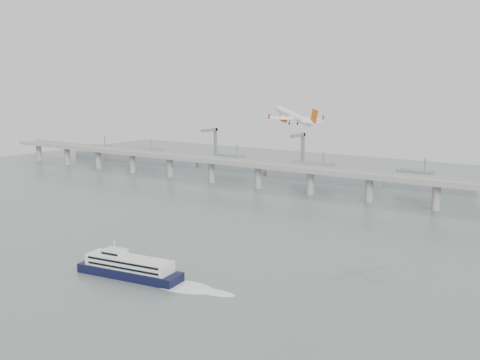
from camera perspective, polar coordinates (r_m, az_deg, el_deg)
The scene contains 5 objects.
ground at distance 281.00m, azimuth -6.40°, elevation -8.87°, with size 900.00×900.00×0.00m, color slate.
bridge at distance 443.73m, azimuth 10.47°, elevation 0.36°, with size 800.00×22.00×23.90m.
distant_fleet at distance 577.08m, azimuth -1.01°, elevation 1.57°, with size 453.00×60.90×40.00m.
ferry at distance 271.10m, azimuth -11.17°, elevation -8.72°, with size 86.81×23.49×16.40m.
airliner at distance 311.20m, azimuth 5.57°, elevation 6.43°, with size 37.63×35.49×12.03m.
Camera 1 is at (174.33, -201.02, 90.36)m, focal length 42.00 mm.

